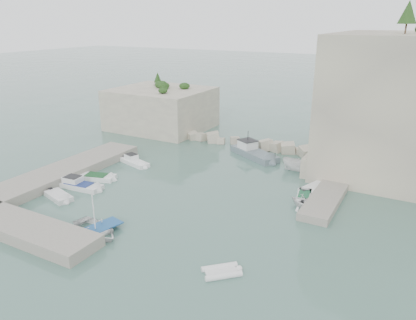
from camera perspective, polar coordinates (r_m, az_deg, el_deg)
The scene contains 20 objects.
ground at distance 43.59m, azimuth -3.85°, elevation -6.01°, with size 400.00×400.00×0.00m, color #4B7166.
cliff_terrace at distance 54.54m, azimuth 18.37°, elevation -0.29°, with size 8.00×10.00×2.50m, color beige.
outcrop_west at distance 72.95m, azimuth -6.57°, elevation 7.19°, with size 16.00×14.00×7.00m, color beige.
quay_west at distance 53.28m, azimuth -20.05°, elevation -1.74°, with size 5.00×24.00×1.10m, color #9E9689.
quay_south at distance 41.75m, azimuth -25.39°, elevation -8.32°, with size 18.00×4.00×1.10m, color #9E9689.
ledge_east at distance 47.37m, azimuth 16.92°, elevation -4.19°, with size 3.00×16.00×0.80m, color #9E9689.
breakwater at distance 62.09m, azimuth 6.37°, elevation 2.40°, with size 28.00×3.00×1.40m, color beige.
motorboat_c at distance 51.47m, azimuth -15.39°, elevation -2.62°, with size 5.05×1.84×0.70m, color white, non-canonical shape.
motorboat_d at distance 49.47m, azimuth -17.64°, elevation -3.75°, with size 6.36×1.89×1.40m, color silver, non-canonical shape.
motorboat_a at distance 55.55m, azimuth -10.26°, elevation -0.60°, with size 5.29×1.57×1.40m, color white, non-canonical shape.
motorboat_e at distance 47.34m, azimuth -20.23°, elevation -5.11°, with size 4.11×1.68×0.70m, color silver, non-canonical shape.
rowboat at distance 38.96m, azimuth -15.48°, elevation -9.97°, with size 3.91×5.47×1.13m, color white.
inflatable_dinghy at distance 32.44m, azimuth 1.91°, elevation -15.66°, with size 3.17×1.54×0.44m, color white, non-canonical shape.
tender_east_a at distance 43.57m, azimuth 13.16°, elevation -6.51°, with size 2.62×3.04×1.60m, color white.
tender_east_b at distance 45.55m, azimuth 13.30°, elevation -5.36°, with size 4.01×1.37×0.70m, color white, non-canonical shape.
tender_east_c at distance 48.35m, azimuth 15.03°, elevation -4.03°, with size 5.43×1.76×0.70m, color white, non-canonical shape.
tender_east_d at distance 53.37m, azimuth 12.96°, elevation -1.63°, with size 1.89×5.02×1.94m, color white.
work_boat at distance 58.06m, azimuth 6.52°, elevation 0.47°, with size 8.92×2.64×2.20m, color slate, non-canonical shape.
rowboat_mast at distance 37.76m, azimuth -15.84°, elevation -6.43°, with size 0.10×0.10×4.20m, color white.
vegetation at distance 57.53m, azimuth 26.42°, elevation 16.72°, with size 53.48×13.88×13.40m.
Camera 1 is at (21.61, -33.00, 18.55)m, focal length 35.00 mm.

